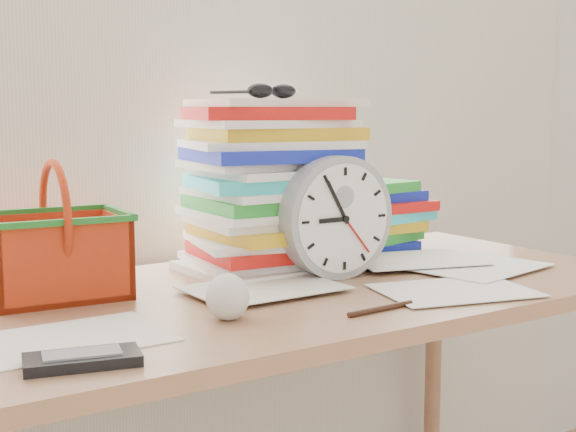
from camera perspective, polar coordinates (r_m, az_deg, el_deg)
curtain at (r=1.86m, az=-6.05°, el=14.17°), size 2.40×0.01×2.50m
desk at (r=1.57m, az=0.67°, el=-7.59°), size 1.40×0.70×0.75m
paper_stack at (r=1.69m, az=-1.06°, el=2.22°), size 0.38×0.32×0.36m
clock at (r=1.60m, az=3.45°, el=-0.09°), size 0.25×0.05×0.25m
sunglasses at (r=1.62m, az=-1.15°, el=8.91°), size 0.17×0.16×0.03m
book_stack at (r=1.93m, az=5.73°, el=0.03°), size 0.30×0.24×0.17m
basket at (r=1.49m, az=-16.21°, el=-0.99°), size 0.26×0.21×0.24m
crumpled_ball at (r=1.30m, az=-4.35°, el=-5.73°), size 0.08×0.08×0.08m
pen at (r=1.36m, az=6.61°, el=-6.56°), size 0.14×0.02×0.01m
calculator at (r=1.11m, az=-14.42°, el=-9.87°), size 0.16×0.10×0.02m
scattered_papers at (r=1.55m, az=0.68°, el=-4.71°), size 1.26×0.42×0.02m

